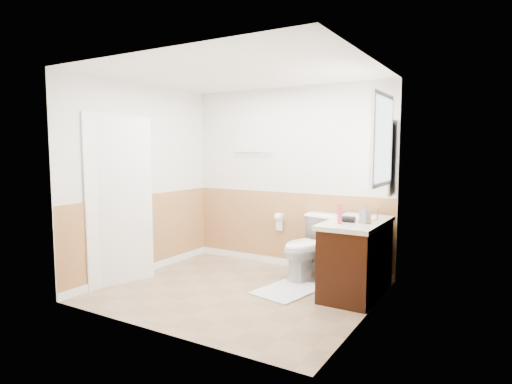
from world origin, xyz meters
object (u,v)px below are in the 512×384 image
Objects in this scene: vanity_cabinet at (356,260)px; bath_mat at (288,290)px; soap_dispenser at (365,214)px; toilet at (308,247)px; lotion_bottle at (340,214)px.

bath_mat is at bearing -156.45° from vanity_cabinet.
toilet is at bearing 155.10° from soap_dispenser.
toilet reaches higher than vanity_cabinet.
soap_dispenser is at bearing -46.05° from vanity_cabinet.
soap_dispenser is (0.12, -0.12, 0.55)m from vanity_cabinet.
lotion_bottle is at bearing -31.48° from toilet.
toilet is at bearing 90.00° from bath_mat.
toilet is 1.02× the size of bath_mat.
bath_mat is at bearing -167.39° from soap_dispenser.
toilet is at bearing 137.12° from lotion_bottle.
bath_mat is 1.13m from lotion_bottle.
lotion_bottle is at bearing -108.02° from vanity_cabinet.
bath_mat is (0.00, -0.57, -0.40)m from toilet.
vanity_cabinet is 0.65m from lotion_bottle.
vanity_cabinet is (0.71, 0.31, 0.39)m from bath_mat.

